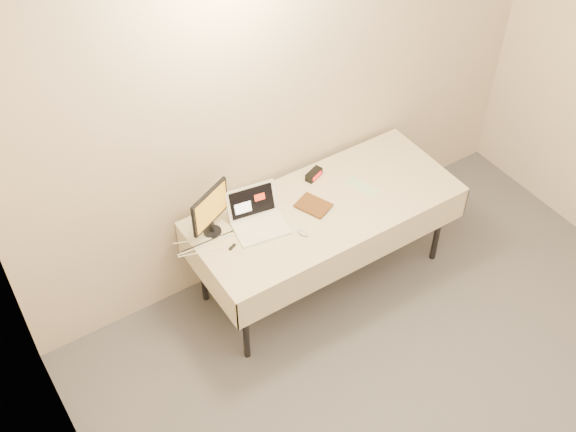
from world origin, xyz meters
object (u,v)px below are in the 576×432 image
monitor (210,209)px  book (307,202)px  laptop (257,217)px  table (325,212)px

monitor → book: monitor is taller
laptop → monitor: monitor is taller
table → laptop: bearing=167.5°
laptop → monitor: (-0.29, 0.09, 0.15)m
table → monitor: (-0.76, 0.19, 0.27)m
table → book: bearing=179.0°
laptop → monitor: size_ratio=1.09×
monitor → book: bearing=-42.4°
book → laptop: bearing=139.6°
table → book: (-0.15, 0.00, 0.17)m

